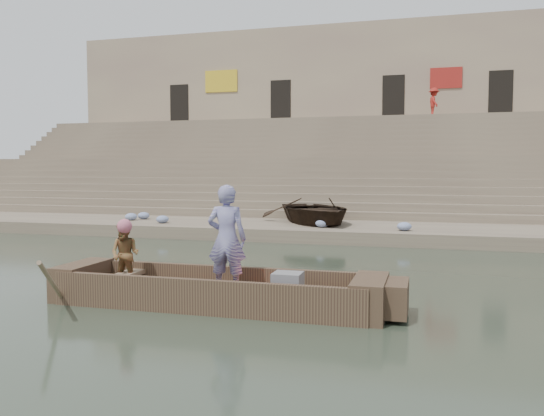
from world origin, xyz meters
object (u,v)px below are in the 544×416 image
at_px(rowing_man, 125,254).
at_px(pedestrian, 434,103).
at_px(beached_rowboat, 314,210).
at_px(main_rowboat, 216,299).
at_px(television, 287,285).
at_px(standing_man, 227,239).

xyz_separation_m(rowing_man, pedestrian, (5.38, 24.30, 5.25)).
xyz_separation_m(rowing_man, beached_rowboat, (1.36, 10.25, 0.07)).
bearing_deg(main_rowboat, rowing_man, 176.63).
bearing_deg(rowing_man, television, -3.13).
bearing_deg(television, beached_rowboat, 98.88).
xyz_separation_m(main_rowboat, standing_man, (0.18, 0.07, 1.01)).
height_order(rowing_man, beached_rowboat, rowing_man).
height_order(standing_man, pedestrian, pedestrian).
bearing_deg(main_rowboat, television, 0.00).
distance_m(beached_rowboat, pedestrian, 15.51).
xyz_separation_m(rowing_man, television, (2.97, -0.10, -0.36)).
bearing_deg(pedestrian, beached_rowboat, 150.36).
bearing_deg(pedestrian, standing_man, 158.26).
relative_size(main_rowboat, standing_man, 2.77).
xyz_separation_m(main_rowboat, television, (1.23, 0.00, 0.31)).
height_order(rowing_man, television, rowing_man).
height_order(main_rowboat, pedestrian, pedestrian).
relative_size(main_rowboat, beached_rowboat, 1.16).
height_order(main_rowboat, rowing_man, rowing_man).
xyz_separation_m(main_rowboat, beached_rowboat, (-0.39, 10.35, 0.74)).
xyz_separation_m(standing_man, television, (1.05, -0.07, -0.70)).
relative_size(television, pedestrian, 0.28).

